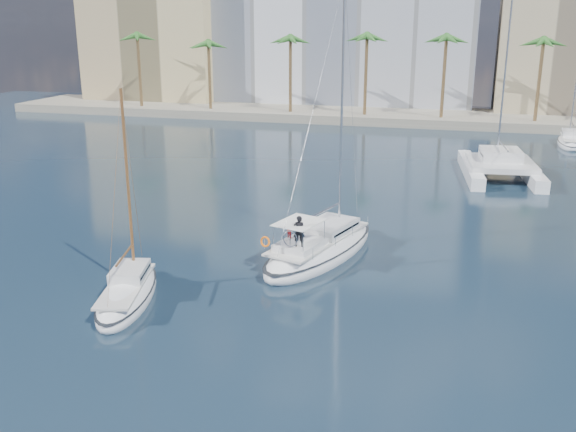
% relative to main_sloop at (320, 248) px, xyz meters
% --- Properties ---
extents(ground, '(160.00, 160.00, 0.00)m').
position_rel_main_sloop_xyz_m(ground, '(-0.42, -3.93, -0.52)').
color(ground, black).
rests_on(ground, ground).
extents(quay, '(120.00, 14.00, 1.20)m').
position_rel_main_sloop_xyz_m(quay, '(-0.42, 57.07, 0.08)').
color(quay, gray).
rests_on(quay, ground).
extents(building_modern, '(42.00, 16.00, 28.00)m').
position_rel_main_sloop_xyz_m(building_modern, '(-12.42, 69.07, 13.48)').
color(building_modern, white).
rests_on(building_modern, ground).
extents(building_tan_left, '(22.00, 14.00, 22.00)m').
position_rel_main_sloop_xyz_m(building_tan_left, '(-42.42, 65.07, 10.48)').
color(building_tan_left, tan).
rests_on(building_tan_left, ground).
extents(building_beige, '(20.00, 14.00, 20.00)m').
position_rel_main_sloop_xyz_m(building_beige, '(21.58, 66.07, 9.48)').
color(building_beige, '#C4AD8C').
rests_on(building_beige, ground).
extents(palm_left, '(3.60, 3.60, 12.30)m').
position_rel_main_sloop_xyz_m(palm_left, '(-34.42, 53.07, 9.76)').
color(palm_left, brown).
rests_on(palm_left, ground).
extents(palm_centre, '(3.60, 3.60, 12.30)m').
position_rel_main_sloop_xyz_m(palm_centre, '(-0.42, 53.07, 9.76)').
color(palm_centre, brown).
rests_on(palm_centre, ground).
extents(main_sloop, '(6.71, 11.92, 16.87)m').
position_rel_main_sloop_xyz_m(main_sloop, '(0.00, 0.00, 0.00)').
color(main_sloop, white).
rests_on(main_sloop, ground).
extents(small_sloop, '(4.34, 8.17, 11.21)m').
position_rel_main_sloop_xyz_m(small_sloop, '(-8.03, -8.95, -0.11)').
color(small_sloop, white).
rests_on(small_sloop, ground).
extents(catamaran, '(7.62, 13.19, 18.28)m').
position_rel_main_sloop_xyz_m(catamaran, '(11.20, 24.78, 0.64)').
color(catamaran, white).
rests_on(catamaran, ground).
extents(seagull, '(1.23, 0.53, 0.23)m').
position_rel_main_sloop_xyz_m(seagull, '(-2.42, 2.63, 0.49)').
color(seagull, silver).
rests_on(seagull, ground).
extents(moored_yacht_a, '(3.37, 9.52, 11.90)m').
position_rel_main_sloop_xyz_m(moored_yacht_a, '(19.58, 43.07, -0.52)').
color(moored_yacht_a, white).
rests_on(moored_yacht_a, ground).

